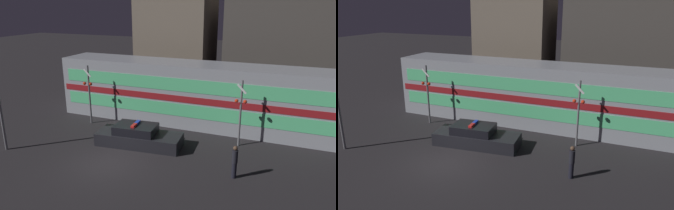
# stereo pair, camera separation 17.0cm
# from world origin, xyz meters

# --- Properties ---
(ground_plane) EXTENTS (120.00, 120.00, 0.00)m
(ground_plane) POSITION_xyz_m (0.00, 0.00, 0.00)
(ground_plane) COLOR #262326
(train) EXTENTS (19.17, 3.03, 4.20)m
(train) POSITION_xyz_m (2.12, 7.32, 2.10)
(train) COLOR #999EA5
(train) RESTS_ON ground_plane
(police_car) EXTENTS (5.14, 2.28, 1.37)m
(police_car) POSITION_xyz_m (0.37, 2.56, 0.51)
(police_car) COLOR black
(police_car) RESTS_ON ground_plane
(pedestrian) EXTENTS (0.28, 0.28, 1.65)m
(pedestrian) POSITION_xyz_m (6.33, 0.90, 0.85)
(pedestrian) COLOR black
(pedestrian) RESTS_ON ground_plane
(crossing_signal_near) EXTENTS (0.70, 0.29, 3.94)m
(crossing_signal_near) POSITION_xyz_m (5.83, 4.68, 2.22)
(crossing_signal_near) COLOR slate
(crossing_signal_near) RESTS_ON ground_plane
(crossing_signal_far) EXTENTS (0.70, 0.29, 4.06)m
(crossing_signal_far) POSITION_xyz_m (-4.39, 4.59, 2.29)
(crossing_signal_far) COLOR slate
(crossing_signal_far) RESTS_ON ground_plane
(building_left) EXTENTS (6.31, 4.68, 8.81)m
(building_left) POSITION_xyz_m (-1.83, 14.47, 4.40)
(building_left) COLOR #726656
(building_left) RESTS_ON ground_plane
(building_center) EXTENTS (11.73, 5.93, 10.00)m
(building_center) POSITION_xyz_m (8.54, 16.03, 5.00)
(building_center) COLOR #47423D
(building_center) RESTS_ON ground_plane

